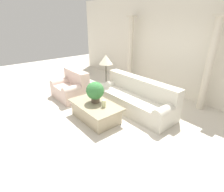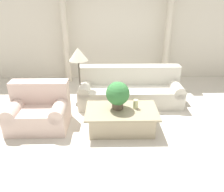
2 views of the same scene
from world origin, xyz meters
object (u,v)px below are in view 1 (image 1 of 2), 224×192
(sofa_long, at_px, (135,98))
(coffee_table, at_px, (96,111))
(floor_lamp, at_px, (106,62))
(loveseat, at_px, (71,87))
(potted_plant, at_px, (95,91))

(sofa_long, distance_m, coffee_table, 1.22)
(floor_lamp, bearing_deg, loveseat, -129.65)
(loveseat, distance_m, floor_lamp, 1.43)
(potted_plant, relative_size, floor_lamp, 0.39)
(sofa_long, relative_size, loveseat, 2.12)
(loveseat, distance_m, potted_plant, 1.63)
(loveseat, xyz_separation_m, coffee_table, (1.66, -0.18, -0.13))
(sofa_long, bearing_deg, coffee_table, -102.98)
(sofa_long, bearing_deg, floor_lamp, -174.72)
(loveseat, relative_size, floor_lamp, 0.82)
(sofa_long, xyz_separation_m, potted_plant, (-0.35, -1.12, 0.40))
(sofa_long, bearing_deg, loveseat, -152.65)
(potted_plant, height_order, floor_lamp, floor_lamp)
(sofa_long, xyz_separation_m, loveseat, (-1.93, -1.00, 0.01))
(sofa_long, relative_size, potted_plant, 4.49)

